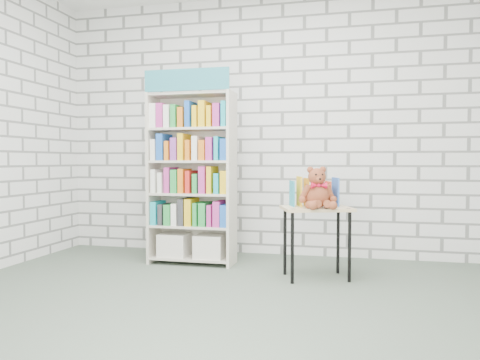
# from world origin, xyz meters

# --- Properties ---
(ground) EXTENTS (4.50, 4.50, 0.00)m
(ground) POSITION_xyz_m (0.00, 0.00, 0.00)
(ground) COLOR #4A5749
(ground) RESTS_ON ground
(room_shell) EXTENTS (4.52, 4.02, 2.81)m
(room_shell) POSITION_xyz_m (0.00, 0.00, 1.78)
(room_shell) COLOR silver
(room_shell) RESTS_ON ground
(bookshelf) EXTENTS (0.84, 0.33, 1.89)m
(bookshelf) POSITION_xyz_m (-0.57, 1.36, 0.86)
(bookshelf) COLOR beige
(bookshelf) RESTS_ON ground
(display_table) EXTENTS (0.68, 0.57, 0.62)m
(display_table) POSITION_xyz_m (0.67, 1.04, 0.53)
(display_table) COLOR #D7B581
(display_table) RESTS_ON ground
(table_books) EXTENTS (0.44, 0.30, 0.24)m
(table_books) POSITION_xyz_m (0.64, 1.12, 0.74)
(table_books) COLOR teal
(table_books) RESTS_ON display_table
(teddy_bear) EXTENTS (0.33, 0.32, 0.35)m
(teddy_bear) POSITION_xyz_m (0.69, 0.94, 0.76)
(teddy_bear) COLOR maroon
(teddy_bear) RESTS_ON display_table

